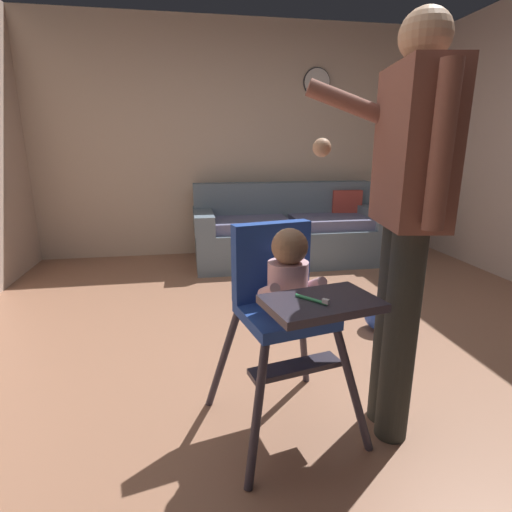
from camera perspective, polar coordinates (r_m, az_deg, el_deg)
The scene contains 7 objects.
ground at distance 2.60m, azimuth 7.17°, elevation -14.99°, with size 6.34×6.82×0.10m, color #9F6E54.
wall_far at distance 4.82m, azimuth -1.70°, elevation 16.04°, with size 5.54×0.06×2.62m, color beige.
couch at distance 4.50m, azimuth 4.72°, elevation 3.48°, with size 2.09×0.86×0.86m.
high_chair at distance 1.70m, azimuth 4.21°, elevation -5.32°, with size 0.71×0.81×0.95m.
adult_standing at distance 1.71m, azimuth 20.68°, elevation 5.38°, with size 0.51×0.56×1.74m.
toy_ball at distance 2.97m, azimuth 17.45°, elevation -8.02°, with size 0.23×0.23×0.23m, color #284CB7.
wall_clock at distance 5.02m, azimuth 8.73°, elevation 23.44°, with size 0.32×0.04×0.32m.
Camera 1 is at (-0.69, -2.13, 1.26)m, focal length 27.85 mm.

